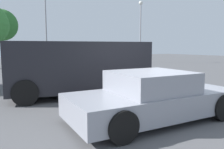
# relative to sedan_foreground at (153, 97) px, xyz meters

# --- Properties ---
(ground_plane) EXTENTS (80.00, 80.00, 0.00)m
(ground_plane) POSITION_rel_sedan_foreground_xyz_m (0.11, 0.24, -0.55)
(ground_plane) COLOR #515154
(sedan_foreground) EXTENTS (4.28, 2.05, 1.19)m
(sedan_foreground) POSITION_rel_sedan_foreground_xyz_m (0.00, 0.00, 0.00)
(sedan_foreground) COLOR gray
(sedan_foreground) RESTS_ON ground_plane
(suv_dark) EXTENTS (5.12, 3.05, 1.95)m
(suv_dark) POSITION_rel_sedan_foreground_xyz_m (-0.50, 3.46, 0.52)
(suv_dark) COLOR black
(suv_dark) RESTS_ON ground_plane
(light_post_near) EXTENTS (0.44, 0.44, 7.72)m
(light_post_near) POSITION_rel_sedan_foreground_xyz_m (2.25, 18.50, 4.55)
(light_post_near) COLOR gray
(light_post_near) RESTS_ON ground_plane
(light_post_far) EXTENTS (0.44, 0.44, 6.88)m
(light_post_far) POSITION_rel_sedan_foreground_xyz_m (12.26, 16.35, 4.07)
(light_post_far) COLOR gray
(light_post_far) RESTS_ON ground_plane
(tree_back_left) EXTENTS (3.42, 3.42, 5.89)m
(tree_back_left) POSITION_rel_sedan_foreground_xyz_m (-1.26, 23.58, 3.61)
(tree_back_left) COLOR brown
(tree_back_left) RESTS_ON ground_plane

